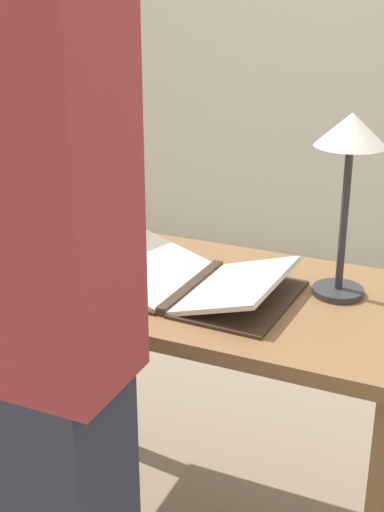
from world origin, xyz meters
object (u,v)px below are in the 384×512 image
(coffee_mug, at_px, (78,269))
(open_book, at_px, (192,282))
(book_standing_upright, at_px, (108,219))
(reading_lamp, at_px, (350,152))
(person_reader, at_px, (27,351))
(book_stack_tall, at_px, (59,220))

(coffee_mug, bearing_deg, open_book, 18.69)
(book_standing_upright, height_order, reading_lamp, reading_lamp)
(reading_lamp, distance_m, coffee_mug, 0.70)
(person_reader, bearing_deg, open_book, -94.02)
(open_book, xyz_separation_m, coffee_mug, (-0.26, -0.09, 0.02))
(open_book, xyz_separation_m, person_reader, (-0.04, -0.58, 0.10))
(reading_lamp, bearing_deg, open_book, -159.50)
(book_stack_tall, relative_size, reading_lamp, 0.69)
(coffee_mug, bearing_deg, person_reader, -65.88)
(open_book, xyz_separation_m, book_stack_tall, (-0.46, 0.13, 0.05))
(coffee_mug, xyz_separation_m, person_reader, (0.22, -0.50, 0.08))
(book_stack_tall, distance_m, reading_lamp, 0.84)
(reading_lamp, xyz_separation_m, coffee_mug, (-0.59, -0.21, -0.30))
(open_book, bearing_deg, reading_lamp, 22.80)
(book_stack_tall, relative_size, coffee_mug, 2.62)
(open_book, relative_size, person_reader, 0.29)
(coffee_mug, height_order, person_reader, person_reader)
(book_standing_upright, bearing_deg, reading_lamp, 13.11)
(book_standing_upright, relative_size, coffee_mug, 1.96)
(book_standing_upright, xyz_separation_m, coffee_mug, (0.02, -0.18, -0.07))
(book_stack_tall, bearing_deg, coffee_mug, -47.84)
(book_stack_tall, bearing_deg, reading_lamp, -0.65)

